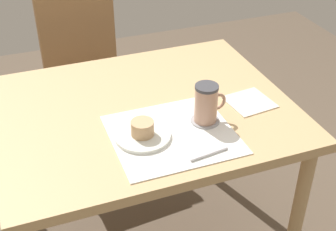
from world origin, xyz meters
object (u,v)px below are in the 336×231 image
dining_table (145,128)px  pastry_plate (143,136)px  coffee_mug (207,103)px  pastry (142,128)px  wooden_chair (88,74)px

dining_table → pastry_plate: size_ratio=5.71×
dining_table → coffee_mug: (0.16, -0.16, 0.16)m
pastry_plate → pastry: (0.00, 0.00, 0.03)m
dining_table → pastry: bearing=-109.1°
wooden_chair → coffee_mug: size_ratio=7.03×
pastry → coffee_mug: bearing=3.4°
pastry → pastry_plate: bearing=180.0°
pastry_plate → coffee_mug: coffee_mug is taller
pastry_plate → pastry: bearing=0.0°
coffee_mug → pastry_plate: bearing=-176.6°
dining_table → coffee_mug: coffee_mug is taller
wooden_chair → coffee_mug: wooden_chair is taller
pastry_plate → coffee_mug: size_ratio=1.36×
pastry → wooden_chair: bearing=89.7°
dining_table → coffee_mug: size_ratio=7.75×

